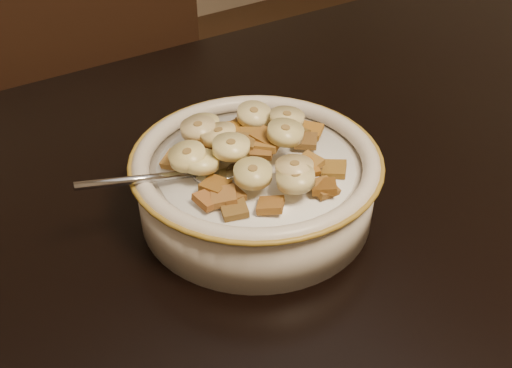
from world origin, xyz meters
TOP-DOWN VIEW (x-y plane):
  - table at (0.00, 0.00)m, footprint 1.43×0.94m
  - chair at (-0.02, 0.51)m, footprint 0.41×0.41m
  - cereal_bowl at (-0.09, 0.08)m, footprint 0.21×0.21m
  - milk at (-0.09, 0.08)m, footprint 0.18×0.18m
  - spoon at (-0.13, 0.09)m, footprint 0.06×0.05m
  - cereal_square_0 at (-0.03, 0.09)m, footprint 0.03×0.03m
  - cereal_square_1 at (-0.14, 0.05)m, footprint 0.02×0.02m
  - cereal_square_2 at (-0.07, 0.12)m, footprint 0.03×0.02m
  - cereal_square_3 at (-0.08, 0.13)m, footprint 0.02×0.02m
  - cereal_square_4 at (-0.15, 0.05)m, footprint 0.03×0.03m
  - cereal_square_5 at (-0.09, 0.07)m, footprint 0.03×0.03m
  - cereal_square_6 at (-0.09, 0.09)m, footprint 0.03×0.03m
  - cereal_square_7 at (-0.15, 0.07)m, footprint 0.03×0.03m
  - cereal_square_8 at (-0.05, 0.03)m, footprint 0.03×0.03m
  - cereal_square_9 at (-0.13, 0.10)m, footprint 0.03×0.03m
  - cereal_square_10 at (-0.07, 0.01)m, footprint 0.03×0.03m
  - cereal_square_11 at (-0.08, 0.08)m, footprint 0.03×0.03m
  - cereal_square_12 at (-0.12, 0.13)m, footprint 0.03×0.03m
  - cereal_square_13 at (-0.09, 0.12)m, footprint 0.03×0.03m
  - cereal_square_14 at (-0.06, 0.11)m, footprint 0.02×0.02m
  - cereal_square_15 at (-0.10, 0.09)m, footprint 0.03×0.03m
  - cereal_square_16 at (-0.10, 0.07)m, footprint 0.03×0.03m
  - cereal_square_17 at (-0.07, 0.04)m, footprint 0.02×0.02m
  - cereal_square_18 at (-0.04, 0.07)m, footprint 0.03×0.03m
  - cereal_square_19 at (-0.07, 0.02)m, footprint 0.02×0.02m
  - cereal_square_20 at (-0.07, 0.04)m, footprint 0.02×0.02m
  - cereal_square_21 at (-0.12, 0.02)m, footprint 0.03×0.03m
  - cereal_square_22 at (-0.15, 0.04)m, footprint 0.03×0.03m
  - cereal_square_23 at (-0.16, 0.05)m, footprint 0.02×0.02m
  - cereal_square_24 at (-0.15, 0.12)m, footprint 0.03×0.03m
  - cereal_square_25 at (-0.04, 0.09)m, footprint 0.02×0.02m
  - banana_slice_0 at (-0.09, 0.03)m, footprint 0.03×0.03m
  - banana_slice_1 at (-0.10, 0.02)m, footprint 0.04×0.04m
  - banana_slice_2 at (-0.07, 0.07)m, footprint 0.03×0.03m
  - banana_slice_3 at (-0.14, 0.09)m, footprint 0.04×0.04m
  - banana_slice_4 at (-0.11, 0.13)m, footprint 0.04×0.04m
  - banana_slice_5 at (-0.12, 0.13)m, footprint 0.03×0.03m
  - banana_slice_6 at (-0.11, 0.11)m, footprint 0.04×0.04m
  - banana_slice_7 at (-0.12, 0.08)m, footprint 0.04×0.04m
  - banana_slice_8 at (-0.15, 0.10)m, footprint 0.04×0.04m
  - banana_slice_9 at (-0.12, 0.05)m, footprint 0.04×0.04m
  - banana_slice_10 at (-0.07, 0.12)m, footprint 0.04×0.04m
  - banana_slice_11 at (-0.05, 0.09)m, footprint 0.04×0.04m

SIDE VIEW (x-z plane):
  - chair at x=-0.02m, z-range 0.00..0.88m
  - table at x=0.00m, z-range 0.71..0.75m
  - cereal_bowl at x=-0.09m, z-range 0.75..0.80m
  - milk at x=-0.09m, z-range 0.80..0.80m
  - spoon at x=-0.13m, z-range 0.80..0.81m
  - cereal_square_8 at x=-0.05m, z-range 0.80..0.81m
  - cereal_square_22 at x=-0.15m, z-range 0.80..0.81m
  - cereal_square_21 at x=-0.12m, z-range 0.80..0.81m
  - cereal_square_19 at x=-0.07m, z-range 0.80..0.81m
  - cereal_square_0 at x=-0.03m, z-range 0.80..0.81m
  - cereal_square_23 at x=-0.16m, z-range 0.80..0.81m
  - cereal_square_1 at x=-0.14m, z-range 0.81..0.81m
  - cereal_square_10 at x=-0.07m, z-range 0.80..0.81m
  - cereal_square_24 at x=-0.15m, z-range 0.80..0.82m
  - cereal_square_7 at x=-0.15m, z-range 0.81..0.81m
  - cereal_square_4 at x=-0.15m, z-range 0.81..0.82m
  - cereal_square_18 at x=-0.04m, z-range 0.81..0.81m
  - cereal_square_25 at x=-0.04m, z-range 0.80..0.82m
  - cereal_square_3 at x=-0.08m, z-range 0.81..0.82m
  - cereal_square_12 at x=-0.12m, z-range 0.81..0.82m
  - cereal_square_14 at x=-0.06m, z-range 0.81..0.82m
  - cereal_square_17 at x=-0.07m, z-range 0.81..0.82m
  - cereal_square_2 at x=-0.07m, z-range 0.81..0.82m
  - cereal_square_9 at x=-0.13m, z-range 0.81..0.82m
  - cereal_square_20 at x=-0.07m, z-range 0.81..0.82m
  - cereal_square_13 at x=-0.09m, z-range 0.81..0.82m
  - banana_slice_3 at x=-0.14m, z-range 0.81..0.83m
  - banana_slice_4 at x=-0.11m, z-range 0.82..0.83m
  - banana_slice_1 at x=-0.10m, z-range 0.82..0.83m
  - banana_slice_0 at x=-0.09m, z-range 0.82..0.83m
  - cereal_square_16 at x=-0.10m, z-range 0.82..0.83m
  - banana_slice_9 at x=-0.12m, z-range 0.82..0.83m
  - banana_slice_8 at x=-0.15m, z-range 0.82..0.83m
  - cereal_square_5 at x=-0.09m, z-range 0.82..0.83m
  - cereal_square_6 at x=-0.09m, z-range 0.82..0.83m
  - banana_slice_5 at x=-0.12m, z-range 0.82..0.83m
  - banana_slice_10 at x=-0.07m, z-range 0.82..0.83m
  - cereal_square_15 at x=-0.10m, z-range 0.82..0.83m
  - banana_slice_6 at x=-0.11m, z-range 0.82..0.83m
  - cereal_square_11 at x=-0.08m, z-range 0.82..0.83m
  - banana_slice_11 at x=-0.05m, z-range 0.82..0.84m
  - banana_slice_7 at x=-0.12m, z-range 0.83..0.84m
  - banana_slice_2 at x=-0.07m, z-range 0.83..0.84m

